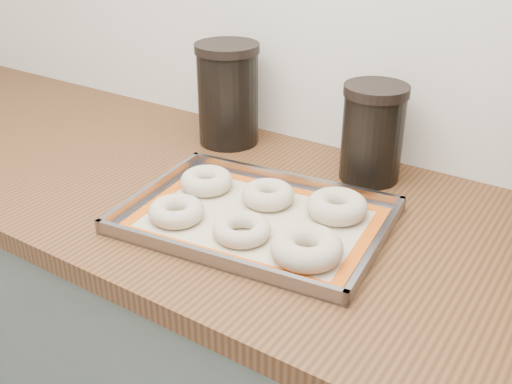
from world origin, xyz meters
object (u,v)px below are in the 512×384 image
Objects in this scene: baking_tray at (256,218)px; canister_mid at (373,133)px; bagel_front_right at (307,248)px; bagel_back_mid at (268,195)px; bagel_front_left at (176,211)px; bagel_back_right at (337,206)px; bagel_front_mid at (242,230)px; bagel_back_left at (207,181)px; canister_left at (228,94)px.

baking_tray is 0.31m from canister_mid.
bagel_front_right is 1.19× the size of bagel_back_mid.
bagel_front_right is (0.14, -0.06, 0.02)m from baking_tray.
bagel_back_mid reaches higher than baking_tray.
bagel_back_right is (0.23, 0.17, 0.00)m from bagel_front_left.
baking_tray is at bearing 156.04° from bagel_front_right.
bagel_front_right is (0.12, 0.00, 0.01)m from bagel_front_mid.
bagel_back_left reaches higher than bagel_front_mid.
canister_left is (-0.38, 0.19, 0.09)m from bagel_back_right.
bagel_front_mid is 0.43× the size of canister_left.
canister_left is at bearing 138.97° from bagel_back_mid.
bagel_front_right is at bearing -23.96° from baking_tray.
bagel_back_left is 0.44× the size of canister_left.
bagel_front_right is 0.60× the size of canister_mid.
bagel_back_mid is at bearing 53.98° from bagel_front_left.
bagel_front_left is at bearing -175.98° from bagel_front_right.
canister_left is (-0.25, 0.21, 0.09)m from bagel_back_mid.
bagel_back_right is at bearing 11.98° from bagel_back_mid.
bagel_front_left is 0.91× the size of bagel_back_right.
canister_left reaches higher than bagel_back_left.
canister_left is (-0.28, 0.34, 0.10)m from bagel_front_mid.
bagel_back_left is 0.28m from canister_left.
bagel_front_left is at bearing -77.17° from bagel_back_left.
bagel_back_mid is at bearing 102.77° from bagel_front_mid.
baking_tray is 4.50× the size of bagel_back_right.
bagel_front_mid is 0.51× the size of canister_mid.
canister_left is at bearing 111.70° from bagel_front_left.
canister_mid is (0.36, 0.00, -0.02)m from canister_left.
bagel_back_right reaches higher than bagel_back_left.
bagel_front_right is at bearing -39.21° from bagel_back_mid.
bagel_back_mid is at bearing -168.02° from bagel_back_right.
baking_tray is 4.99× the size of bagel_back_mid.
bagel_back_mid is at bearing -41.03° from canister_left.
bagel_back_right is 0.48× the size of canister_left.
baking_tray is 0.15m from bagel_front_right.
bagel_front_right is 1.15× the size of bagel_back_left.
canister_mid reaches higher than baking_tray.
bagel_back_left is at bearing -170.15° from bagel_back_right.
bagel_front_left is 0.26m from bagel_front_right.
bagel_front_left is 0.43× the size of canister_left.
bagel_back_right is at bearing -83.65° from canister_mid.
bagel_back_left is at bearing 162.81° from baking_tray.
bagel_back_mid reaches higher than bagel_front_mid.
bagel_front_mid is 0.97× the size of bagel_back_left.
canister_mid is (0.11, 0.22, 0.08)m from bagel_back_mid.
bagel_front_right is at bearing -82.77° from canister_mid.
bagel_front_left is at bearing -120.75° from canister_mid.
bagel_front_right is at bearing -81.68° from bagel_back_right.
bagel_front_right is 0.20m from bagel_back_mid.
baking_tray is at bearing -141.75° from bagel_back_right.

